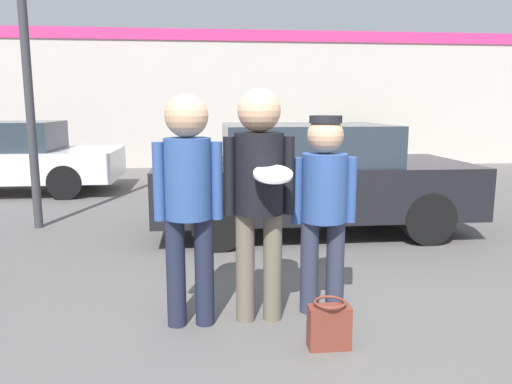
% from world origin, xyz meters
% --- Properties ---
extents(ground_plane, '(56.00, 56.00, 0.00)m').
position_xyz_m(ground_plane, '(0.00, 0.00, 0.00)').
color(ground_plane, '#5B5956').
extents(storefront_building, '(24.00, 0.22, 3.74)m').
position_xyz_m(storefront_building, '(0.00, 10.38, 1.90)').
color(storefront_building, beige).
rests_on(storefront_building, ground).
extents(person_left, '(0.53, 0.36, 1.80)m').
position_xyz_m(person_left, '(-0.89, 0.05, 1.09)').
color(person_left, '#1E2338').
rests_on(person_left, ground).
extents(person_middle_with_frisbee, '(0.55, 0.61, 1.85)m').
position_xyz_m(person_middle_with_frisbee, '(-0.35, 0.08, 1.13)').
color(person_middle_with_frisbee, '#665B4C').
rests_on(person_middle_with_frisbee, ground).
extents(person_right, '(0.54, 0.37, 1.64)m').
position_xyz_m(person_right, '(0.20, 0.20, 0.99)').
color(person_right, '#2D3347').
rests_on(person_right, ground).
extents(parked_car_near, '(4.21, 1.95, 1.47)m').
position_xyz_m(parked_car_near, '(0.68, 2.94, 0.75)').
color(parked_car_near, black).
rests_on(parked_car_near, ground).
extents(parked_car_far, '(4.45, 1.91, 1.40)m').
position_xyz_m(parked_car_far, '(-4.71, 6.56, 0.71)').
color(parked_car_far, silver).
rests_on(parked_car_far, ground).
extents(shrub, '(1.24, 1.24, 1.24)m').
position_xyz_m(shrub, '(3.41, 9.57, 0.62)').
color(shrub, '#285B2D').
rests_on(shrub, ground).
extents(handbag, '(0.30, 0.23, 0.35)m').
position_xyz_m(handbag, '(0.10, -0.45, 0.17)').
color(handbag, brown).
rests_on(handbag, ground).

